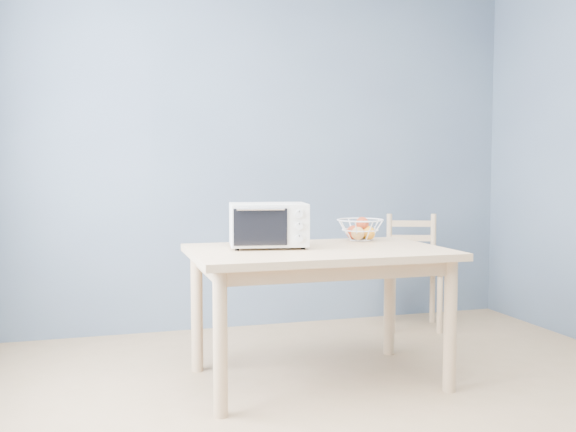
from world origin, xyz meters
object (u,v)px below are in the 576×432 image
object	(u,v)px
dining_chair	(413,271)
fruit_basket	(360,229)
dining_table	(317,266)
toaster_oven	(265,224)

from	to	relation	value
dining_chair	fruit_basket	bearing A→B (deg)	-115.64
dining_table	toaster_oven	distance (m)	0.37
dining_table	toaster_oven	bearing A→B (deg)	158.43
toaster_oven	dining_chair	xyz separation A→B (m)	(1.39, 0.90, -0.46)
toaster_oven	fruit_basket	xyz separation A→B (m)	(0.65, 0.18, -0.06)
toaster_oven	fruit_basket	world-z (taller)	toaster_oven
dining_chair	dining_table	bearing A→B (deg)	-117.61
dining_table	toaster_oven	world-z (taller)	toaster_oven
fruit_basket	dining_table	bearing A→B (deg)	-142.36
toaster_oven	dining_chair	size ratio (longest dim) A/B	0.55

